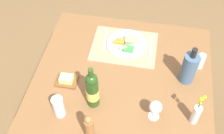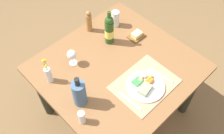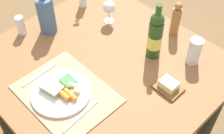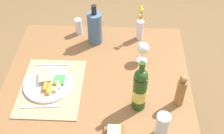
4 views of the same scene
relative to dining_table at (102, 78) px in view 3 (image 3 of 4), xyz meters
name	(u,v)px [view 3 (image 3 of 4)]	position (x,y,z in m)	size (l,w,h in m)	color
dining_table	(102,78)	(0.00, 0.00, 0.00)	(1.10, 1.05, 0.70)	brown
placemat	(66,94)	(0.03, -0.25, 0.12)	(0.44, 0.34, 0.01)	tan
dinner_plate	(61,92)	(0.01, -0.27, 0.13)	(0.27, 0.27, 0.04)	silver
fork	(39,75)	(-0.15, -0.27, 0.12)	(0.01, 0.20, 0.01)	silver
knife	(81,116)	(0.17, -0.28, 0.12)	(0.01, 0.21, 0.01)	silver
wine_glass	(109,8)	(-0.22, 0.26, 0.21)	(0.07, 0.07, 0.14)	white
salt_shaker	(21,25)	(-0.47, -0.16, 0.17)	(0.05, 0.05, 0.11)	white
wine_bottle	(155,36)	(0.14, 0.23, 0.24)	(0.07, 0.07, 0.31)	#254919
water_tumbler	(194,53)	(0.31, 0.33, 0.18)	(0.06, 0.06, 0.14)	silver
cooler_bottle	(46,15)	(-0.39, -0.04, 0.22)	(0.09, 0.09, 0.27)	#456281
butter_dish	(168,86)	(0.33, 0.11, 0.13)	(0.13, 0.10, 0.05)	brown
pepper_mill	(176,19)	(0.11, 0.44, 0.21)	(0.05, 0.05, 0.20)	#A06937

